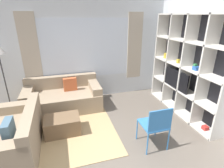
{
  "coord_description": "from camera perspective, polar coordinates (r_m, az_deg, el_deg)",
  "views": [
    {
      "loc": [
        -0.71,
        -1.99,
        2.31
      ],
      "look_at": [
        0.35,
        1.56,
        0.85
      ],
      "focal_mm": 28.0,
      "sensor_mm": 36.0,
      "label": 1
    }
  ],
  "objects": [
    {
      "name": "wall_right",
      "position": [
        4.65,
        24.66,
        7.68
      ],
      "size": [
        0.07,
        4.03,
        2.7
      ],
      "primitive_type": "cube",
      "color": "silver",
      "rests_on": "ground_plane"
    },
    {
      "name": "area_rug",
      "position": [
        4.08,
        -18.87,
        -14.17
      ],
      "size": [
        2.6,
        2.28,
        0.01
      ],
      "primitive_type": "cube",
      "color": "tan",
      "rests_on": "ground_plane"
    },
    {
      "name": "couch_main",
      "position": [
        4.75,
        -15.58,
        -4.34
      ],
      "size": [
        1.89,
        0.98,
        0.8
      ],
      "color": "gray",
      "rests_on": "ground_plane"
    },
    {
      "name": "ottoman",
      "position": [
        3.86,
        -15.82,
        -12.78
      ],
      "size": [
        0.7,
        0.48,
        0.36
      ],
      "color": "brown",
      "rests_on": "ground_plane"
    },
    {
      "name": "folding_chair",
      "position": [
        3.26,
        14.11,
        -12.5
      ],
      "size": [
        0.44,
        0.46,
        0.86
      ],
      "rotation": [
        0.0,
        0.0,
        3.14
      ],
      "color": "#3375B7",
      "rests_on": "ground_plane"
    },
    {
      "name": "couch_side",
      "position": [
        3.68,
        -29.95,
        -14.75
      ],
      "size": [
        0.98,
        1.55,
        0.8
      ],
      "rotation": [
        0.0,
        0.0,
        -1.57
      ],
      "color": "gray",
      "rests_on": "ground_plane"
    },
    {
      "name": "wall_back",
      "position": [
        4.99,
        -8.33,
        10.3
      ],
      "size": [
        5.76,
        0.11,
        2.7
      ],
      "color": "silver",
      "rests_on": "ground_plane"
    },
    {
      "name": "shelving_unit",
      "position": [
        4.5,
        23.41,
        5.0
      ],
      "size": [
        0.36,
        2.36,
        2.36
      ],
      "color": "#232328",
      "rests_on": "ground_plane"
    }
  ]
}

